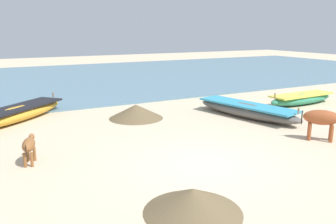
% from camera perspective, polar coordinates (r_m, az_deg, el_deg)
% --- Properties ---
extents(ground, '(80.00, 80.00, 0.00)m').
position_cam_1_polar(ground, '(9.45, 6.07, -8.40)').
color(ground, beige).
extents(sea_water, '(60.00, 20.00, 0.08)m').
position_cam_1_polar(sea_water, '(25.96, -16.77, 5.06)').
color(sea_water, slate).
rests_on(sea_water, ground).
extents(fishing_boat_0, '(4.45, 4.11, 0.75)m').
position_cam_1_polar(fishing_boat_0, '(14.80, -23.41, -0.26)').
color(fishing_boat_0, gold).
rests_on(fishing_boat_0, ground).
extents(fishing_boat_1, '(3.88, 1.15, 0.70)m').
position_cam_1_polar(fishing_boat_1, '(17.86, 20.75, 2.04)').
color(fishing_boat_1, '#338C66').
rests_on(fishing_boat_1, ground).
extents(fishing_boat_5, '(2.16, 4.97, 0.75)m').
position_cam_1_polar(fishing_boat_5, '(14.59, 12.62, 0.34)').
color(fishing_boat_5, '#5B5651').
rests_on(fishing_boat_5, ground).
extents(cow_adult_rust, '(1.24, 1.30, 1.00)m').
position_cam_1_polar(cow_adult_rust, '(12.16, 23.82, -1.00)').
color(cow_adult_rust, '#9E4C28').
rests_on(cow_adult_rust, ground).
extents(calf_near_brown, '(0.51, 1.06, 0.70)m').
position_cam_1_polar(calf_near_brown, '(9.98, -21.56, -5.03)').
color(calf_near_brown, brown).
rests_on(calf_near_brown, ground).
extents(debris_pile_0, '(2.96, 2.96, 0.56)m').
position_cam_1_polar(debris_pile_0, '(14.10, -5.20, 0.09)').
color(debris_pile_0, brown).
rests_on(debris_pile_0, ground).
extents(debris_pile_1, '(2.65, 2.65, 0.50)m').
position_cam_1_polar(debris_pile_1, '(7.02, 4.04, -14.08)').
color(debris_pile_1, brown).
rests_on(debris_pile_1, ground).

